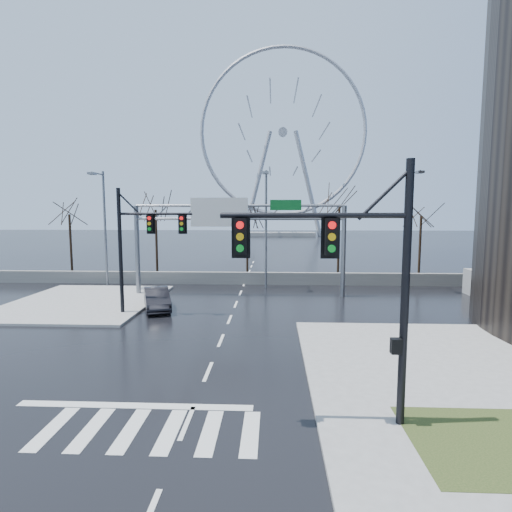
# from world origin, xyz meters

# --- Properties ---
(ground) EXTENTS (260.00, 260.00, 0.00)m
(ground) POSITION_xyz_m (0.00, 0.00, 0.00)
(ground) COLOR black
(ground) RESTS_ON ground
(sidewalk_right_ext) EXTENTS (12.00, 10.00, 0.15)m
(sidewalk_right_ext) POSITION_xyz_m (10.00, 2.00, 0.07)
(sidewalk_right_ext) COLOR gray
(sidewalk_right_ext) RESTS_ON ground
(sidewalk_far) EXTENTS (10.00, 12.00, 0.15)m
(sidewalk_far) POSITION_xyz_m (-11.00, 12.00, 0.07)
(sidewalk_far) COLOR gray
(sidewalk_far) RESTS_ON ground
(grass_strip) EXTENTS (5.00, 4.00, 0.02)m
(grass_strip) POSITION_xyz_m (9.00, -5.00, 0.15)
(grass_strip) COLOR #273817
(grass_strip) RESTS_ON sidewalk_near
(barrier_wall) EXTENTS (52.00, 0.50, 1.10)m
(barrier_wall) POSITION_xyz_m (0.00, 20.00, 0.55)
(barrier_wall) COLOR slate
(barrier_wall) RESTS_ON ground
(signal_mast_near) EXTENTS (5.52, 0.41, 8.00)m
(signal_mast_near) POSITION_xyz_m (5.14, -4.04, 4.87)
(signal_mast_near) COLOR black
(signal_mast_near) RESTS_ON ground
(signal_mast_far) EXTENTS (4.72, 0.41, 8.00)m
(signal_mast_far) POSITION_xyz_m (-5.87, 8.96, 4.83)
(signal_mast_far) COLOR black
(signal_mast_far) RESTS_ON ground
(sign_gantry) EXTENTS (16.36, 0.40, 7.60)m
(sign_gantry) POSITION_xyz_m (-0.38, 14.96, 5.18)
(sign_gantry) COLOR slate
(sign_gantry) RESTS_ON ground
(streetlight_left) EXTENTS (0.50, 2.55, 10.00)m
(streetlight_left) POSITION_xyz_m (-12.00, 18.16, 5.89)
(streetlight_left) COLOR slate
(streetlight_left) RESTS_ON ground
(streetlight_mid) EXTENTS (0.50, 2.55, 10.00)m
(streetlight_mid) POSITION_xyz_m (2.00, 18.16, 5.89)
(streetlight_mid) COLOR slate
(streetlight_mid) RESTS_ON ground
(streetlight_right) EXTENTS (0.50, 2.55, 10.00)m
(streetlight_right) POSITION_xyz_m (14.00, 18.16, 5.89)
(streetlight_right) COLOR slate
(streetlight_right) RESTS_ON ground
(tree_far_left) EXTENTS (3.50, 3.50, 7.00)m
(tree_far_left) POSITION_xyz_m (-18.00, 24.00, 5.57)
(tree_far_left) COLOR black
(tree_far_left) RESTS_ON ground
(tree_left) EXTENTS (3.75, 3.75, 7.50)m
(tree_left) POSITION_xyz_m (-9.00, 23.50, 5.98)
(tree_left) COLOR black
(tree_left) RESTS_ON ground
(tree_center) EXTENTS (3.25, 3.25, 6.50)m
(tree_center) POSITION_xyz_m (0.00, 24.50, 5.17)
(tree_center) COLOR black
(tree_center) RESTS_ON ground
(tree_right) EXTENTS (3.90, 3.90, 7.80)m
(tree_right) POSITION_xyz_m (9.00, 23.50, 6.22)
(tree_right) COLOR black
(tree_right) RESTS_ON ground
(tree_far_right) EXTENTS (3.40, 3.40, 6.80)m
(tree_far_right) POSITION_xyz_m (17.00, 24.00, 5.41)
(tree_far_right) COLOR black
(tree_far_right) RESTS_ON ground
(ferris_wheel) EXTENTS (45.00, 6.00, 50.91)m
(ferris_wheel) POSITION_xyz_m (5.00, 95.00, 26.13)
(ferris_wheel) COLOR gray
(ferris_wheel) RESTS_ON ground
(car) EXTENTS (3.01, 4.70, 1.46)m
(car) POSITION_xyz_m (-5.14, 10.28, 0.73)
(car) COLOR black
(car) RESTS_ON ground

